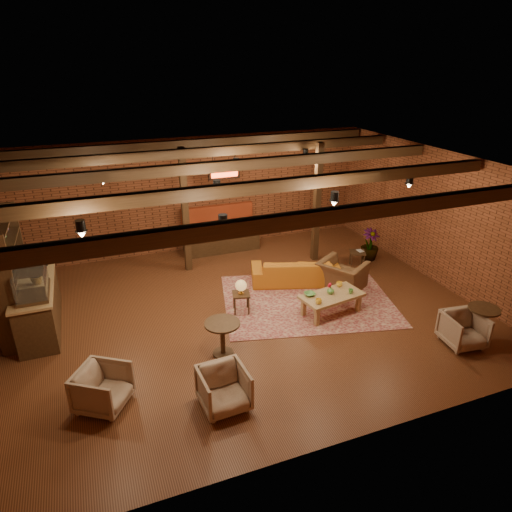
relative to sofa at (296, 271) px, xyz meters
name	(u,v)px	position (x,y,z in m)	size (l,w,h in m)	color
floor	(243,312)	(-1.70, -0.91, -0.32)	(10.00, 10.00, 0.00)	#3A1D0E
ceiling	(241,168)	(-1.70, -0.91, 2.88)	(10.00, 8.00, 0.02)	black
wall_back	(195,194)	(-1.70, 3.09, 1.28)	(10.00, 0.02, 3.20)	brown
wall_front	(344,353)	(-1.70, -4.91, 1.28)	(10.00, 0.02, 3.20)	brown
wall_right	(437,217)	(3.30, -0.91, 1.28)	(0.02, 8.00, 3.20)	brown
ceiling_beams	(241,174)	(-1.70, -0.91, 2.76)	(9.80, 6.40, 0.22)	black
ceiling_pipe	(218,169)	(-1.70, 0.69, 2.53)	(0.12, 0.12, 9.60)	black
post_left	(185,211)	(-2.30, 1.69, 1.28)	(0.16, 0.16, 3.20)	black
post_right	(317,204)	(1.10, 1.09, 1.28)	(0.16, 0.16, 3.20)	black
service_counter	(36,292)	(-5.80, 0.09, 0.48)	(0.80, 2.50, 1.60)	black
plant_counter	(37,268)	(-5.70, 0.29, 0.90)	(0.35, 0.39, 0.30)	#337F33
shelving_hutch	(10,275)	(-6.20, 0.19, 0.88)	(0.52, 2.00, 2.40)	black
banquette	(221,234)	(-1.10, 2.64, 0.18)	(2.10, 0.70, 1.00)	maroon
service_sign	(224,173)	(-1.10, 2.19, 2.03)	(0.86, 0.06, 0.30)	#F44018
ceiling_spotlights	(242,185)	(-1.70, -0.91, 2.54)	(6.40, 4.40, 0.28)	black
rug	(307,300)	(-0.14, -0.94, -0.31)	(3.80, 2.91, 0.01)	maroon
sofa	(296,271)	(0.00, 0.00, 0.00)	(2.16, 0.85, 0.63)	#B46419
coffee_table	(331,297)	(0.05, -1.64, 0.10)	(1.45, 0.89, 0.72)	#8F6443
side_table_lamp	(241,288)	(-1.74, -0.88, 0.28)	(0.45, 0.45, 0.78)	black
round_table_left	(223,333)	(-2.57, -2.22, 0.15)	(0.66, 0.66, 0.69)	black
armchair_a	(102,386)	(-4.76, -2.86, 0.07)	(0.75, 0.70, 0.77)	#BAA690
armchair_b	(224,387)	(-2.97, -3.56, 0.06)	(0.74, 0.69, 0.76)	#BAA690
armchair_right	(342,270)	(0.92, -0.65, 0.14)	(1.04, 0.67, 0.91)	brown
side_table_book	(358,253)	(1.92, 0.23, 0.09)	(0.53, 0.53, 0.46)	black
round_table_right	(482,318)	(2.33, -3.56, 0.15)	(0.60, 0.60, 0.70)	black
armchair_far	(464,328)	(1.86, -3.59, 0.05)	(0.72, 0.67, 0.74)	#BAA690
plant_tall	(373,214)	(2.50, 0.53, 0.99)	(1.47, 1.47, 2.62)	#4C7F4C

